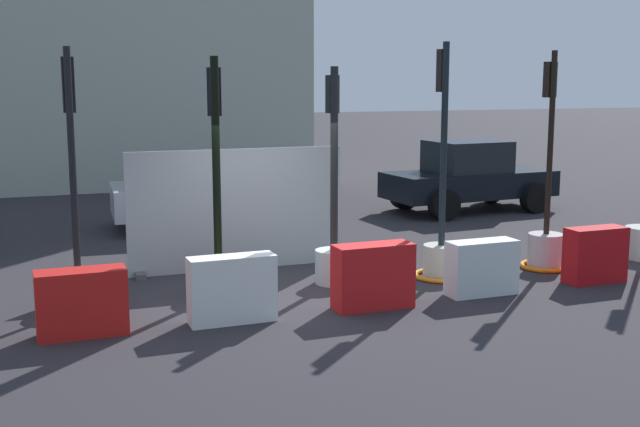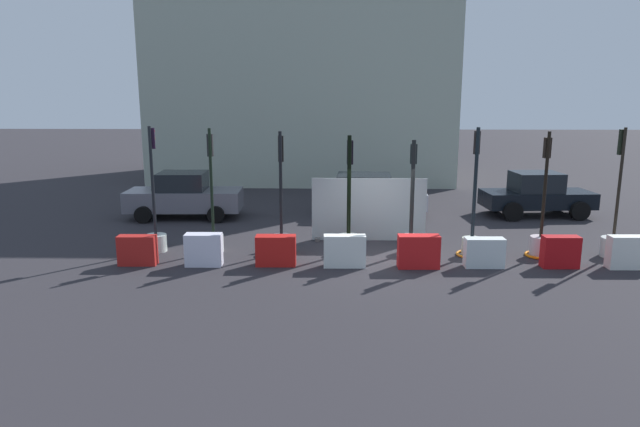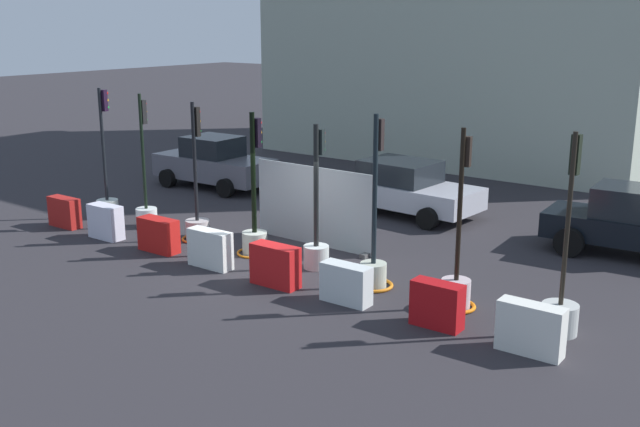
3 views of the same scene
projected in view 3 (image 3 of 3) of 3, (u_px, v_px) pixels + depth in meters
The scene contains 21 objects.
ground_plane at pixel (276, 263), 17.56m from camera, with size 120.00×120.00×0.00m, color #2A272C.
traffic_light_0 at pixel (107, 194), 21.43m from camera, with size 0.62×0.62×3.72m.
traffic_light_1 at pixel (146, 203), 20.41m from camera, with size 0.58×0.58×3.67m.
traffic_light_2 at pixel (197, 219), 19.24m from camera, with size 0.85×0.85×3.58m.
traffic_light_3 at pixel (255, 228), 18.07m from camera, with size 0.90×0.90×3.47m.
traffic_light_4 at pixel (317, 237), 17.02m from camera, with size 0.59×0.59×3.34m.
traffic_light_5 at pixel (374, 259), 15.83m from camera, with size 0.88×0.88×3.72m.
traffic_light_6 at pixel (457, 279), 14.67m from camera, with size 0.83×0.83×3.61m.
traffic_light_7 at pixel (561, 301), 13.46m from camera, with size 0.66×0.66×3.72m.
construction_barrier_0 at pixel (65, 212), 20.49m from camera, with size 1.04×0.38×0.83m.
construction_barrier_1 at pixel (106, 222), 19.40m from camera, with size 1.00×0.44×0.90m.
construction_barrier_2 at pixel (159, 235), 18.31m from camera, with size 1.10×0.45×0.84m.
construction_barrier_3 at pixel (210, 249), 17.13m from camera, with size 1.14×0.38×0.89m.
construction_barrier_4 at pixel (275, 265), 15.94m from camera, with size 1.12×0.44×0.90m.
construction_barrier_5 at pixel (346, 284), 14.98m from camera, with size 1.06×0.41×0.81m.
construction_barrier_6 at pixel (437, 305), 13.80m from camera, with size 0.98×0.41×0.87m.
construction_barrier_7 at pixel (531, 329), 12.69m from camera, with size 1.15×0.40×0.90m.
car_silver_hatchback at pixel (407, 188), 21.74m from camera, with size 4.16×2.45×1.57m.
car_grey_saloon at pixel (214, 163), 25.25m from camera, with size 4.33×2.21×1.74m.
car_black_sedan at pixel (633, 223), 17.89m from camera, with size 4.21×2.28×1.69m.
site_fence_panel at pixel (314, 208), 18.74m from camera, with size 3.64×0.50×2.02m.
Camera 3 is at (10.90, -12.68, 5.58)m, focal length 41.74 mm.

